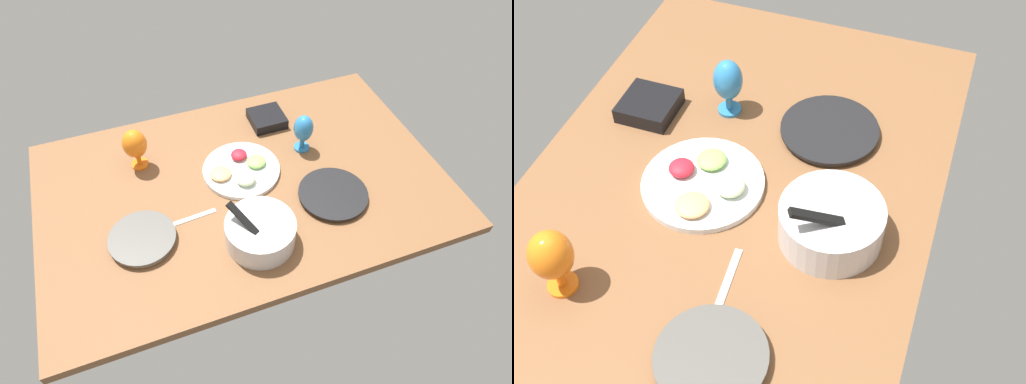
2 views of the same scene
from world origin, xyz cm
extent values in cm
cube|color=brown|center=(0.00, 0.00, -2.00)|extent=(160.00, 104.00, 4.00)
cylinder|color=#4C4C51|center=(-30.49, 18.67, 0.72)|extent=(24.87, 24.87, 1.44)
cylinder|color=black|center=(-30.49, 18.67, 1.87)|extent=(27.03, 27.03, 0.86)
cylinder|color=silver|center=(42.80, 14.24, 0.88)|extent=(22.16, 22.16, 1.76)
cylinder|color=#4E4C47|center=(42.80, 14.24, 2.29)|extent=(24.09, 24.09, 1.06)
cylinder|color=silver|center=(3.32, 28.40, 5.03)|extent=(24.99, 24.99, 10.05)
cylinder|color=white|center=(3.32, 28.40, 8.04)|extent=(22.49, 22.49, 1.81)
cube|color=black|center=(7.69, 28.40, 11.55)|extent=(11.41, 16.87, 10.45)
cylinder|color=silver|center=(-1.55, -6.52, 0.90)|extent=(31.48, 31.48, 1.80)
ellipsoid|color=#F2A566|center=(7.50, -5.39, 3.01)|extent=(8.58, 8.58, 2.42)
ellipsoid|color=beige|center=(-0.86, 1.24, 3.66)|extent=(7.60, 7.60, 3.71)
ellipsoid|color=#8CC659|center=(-8.17, -6.83, 3.11)|extent=(7.85, 7.85, 2.61)
ellipsoid|color=red|center=(-2.69, -12.81, 3.36)|extent=(6.60, 6.60, 3.12)
cylinder|color=teal|center=(-30.37, -10.67, 0.50)|extent=(6.62, 6.62, 1.00)
cylinder|color=teal|center=(-30.37, -10.67, 3.04)|extent=(2.00, 2.00, 4.09)
ellipsoid|color=teal|center=(-30.37, -10.67, 11.13)|extent=(8.18, 8.18, 12.09)
cylinder|color=orange|center=(36.69, -24.48, 0.50)|extent=(7.01, 7.01, 1.00)
cylinder|color=orange|center=(36.69, -24.48, 3.35)|extent=(2.00, 2.00, 4.69)
ellipsoid|color=orange|center=(36.69, -24.48, 11.92)|extent=(9.74, 9.74, 12.45)
cube|color=black|center=(-22.48, -31.72, 2.28)|extent=(14.98, 14.98, 4.56)
cube|color=tan|center=(-22.48, -31.72, 3.74)|extent=(12.28, 12.28, 1.46)
cube|color=silver|center=(23.30, 10.04, 0.30)|extent=(18.08, 3.16, 0.60)
camera|label=1|loc=(36.48, 113.96, 131.56)|focal=31.18mm
camera|label=2|loc=(98.93, 46.65, 126.73)|focal=46.54mm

